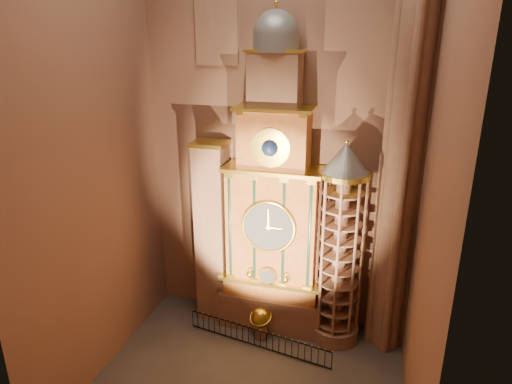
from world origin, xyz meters
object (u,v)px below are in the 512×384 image
(portrait_tower, at_px, (212,232))
(celestial_globe, at_px, (261,320))
(astronomical_clock, at_px, (273,213))
(iron_railing, at_px, (257,338))
(stair_turret, at_px, (340,248))

(portrait_tower, height_order, celestial_globe, portrait_tower)
(astronomical_clock, distance_m, iron_railing, 6.53)
(iron_railing, bearing_deg, celestial_globe, 94.64)
(stair_turret, xyz_separation_m, iron_railing, (-3.72, -1.98, -4.71))
(celestial_globe, distance_m, iron_railing, 1.01)
(celestial_globe, height_order, iron_railing, celestial_globe)
(stair_turret, xyz_separation_m, celestial_globe, (-3.80, -1.10, -4.23))
(stair_turret, bearing_deg, portrait_tower, 177.67)
(astronomical_clock, relative_size, portrait_tower, 1.64)
(stair_turret, distance_m, celestial_globe, 5.79)
(stair_turret, bearing_deg, celestial_globe, -163.80)
(iron_railing, bearing_deg, astronomical_clock, 84.29)
(astronomical_clock, distance_m, stair_turret, 3.78)
(portrait_tower, xyz_separation_m, celestial_globe, (3.10, -1.38, -4.11))
(stair_turret, relative_size, iron_railing, 1.38)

